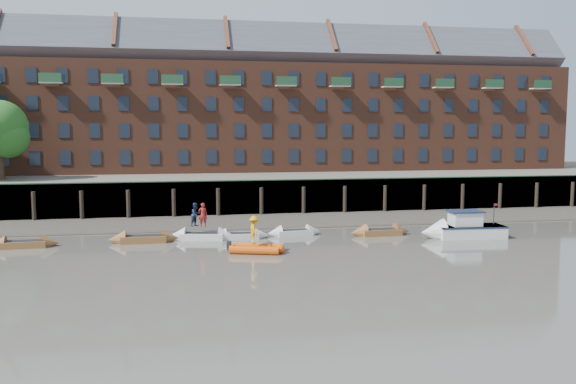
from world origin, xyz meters
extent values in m
plane|color=#5E5A52|center=(0.00, 0.00, 0.00)|extent=(220.00, 220.00, 0.00)
cube|color=#3D382F|center=(0.00, 18.00, 0.00)|extent=(110.00, 8.00, 0.50)
cube|color=#4C4336|center=(0.00, 14.60, 0.00)|extent=(110.00, 1.60, 0.10)
cube|color=#2D2A26|center=(0.00, 22.40, 1.60)|extent=(110.00, 0.80, 3.20)
cylinder|color=black|center=(-18.00, 21.75, 1.30)|extent=(0.36, 0.36, 2.60)
cylinder|color=black|center=(-14.00, 21.75, 1.30)|extent=(0.36, 0.36, 2.60)
cylinder|color=black|center=(-10.00, 21.75, 1.30)|extent=(0.36, 0.36, 2.60)
cylinder|color=black|center=(-6.00, 21.75, 1.30)|extent=(0.36, 0.36, 2.60)
cylinder|color=black|center=(-2.00, 21.75, 1.30)|extent=(0.36, 0.36, 2.60)
cylinder|color=black|center=(2.00, 21.75, 1.30)|extent=(0.36, 0.36, 2.60)
cylinder|color=black|center=(6.00, 21.75, 1.30)|extent=(0.36, 0.36, 2.60)
cylinder|color=black|center=(10.00, 21.75, 1.30)|extent=(0.36, 0.36, 2.60)
cylinder|color=black|center=(14.00, 21.75, 1.30)|extent=(0.36, 0.36, 2.60)
cylinder|color=black|center=(18.00, 21.75, 1.30)|extent=(0.36, 0.36, 2.60)
cylinder|color=black|center=(22.00, 21.75, 1.30)|extent=(0.36, 0.36, 2.60)
cylinder|color=black|center=(26.00, 21.75, 1.30)|extent=(0.36, 0.36, 2.60)
cylinder|color=black|center=(30.00, 21.75, 1.30)|extent=(0.36, 0.36, 2.60)
cylinder|color=black|center=(34.00, 21.75, 1.30)|extent=(0.36, 0.36, 2.60)
cube|color=#264C2D|center=(0.00, 22.10, 3.25)|extent=(110.00, 0.06, 0.10)
cube|color=#5E594D|center=(0.00, 36.00, 1.60)|extent=(110.00, 28.00, 3.20)
cube|color=brown|center=(0.00, 37.00, 9.20)|extent=(80.00, 10.00, 12.00)
cube|color=#42444C|center=(0.00, 37.00, 16.40)|extent=(80.60, 15.56, 15.56)
cube|color=black|center=(-23.00, 31.98, 5.00)|extent=(1.10, 0.12, 1.50)
cube|color=black|center=(-20.00, 31.98, 5.00)|extent=(1.10, 0.12, 1.50)
cube|color=black|center=(-17.00, 31.98, 5.00)|extent=(1.10, 0.12, 1.50)
cube|color=black|center=(-14.00, 31.98, 5.00)|extent=(1.10, 0.12, 1.50)
cube|color=black|center=(-11.00, 31.98, 5.00)|extent=(1.10, 0.12, 1.50)
cube|color=black|center=(-8.00, 31.98, 5.00)|extent=(1.10, 0.12, 1.50)
cube|color=black|center=(-5.00, 31.98, 5.00)|extent=(1.10, 0.12, 1.50)
cube|color=black|center=(-2.00, 31.98, 5.00)|extent=(1.10, 0.12, 1.50)
cube|color=black|center=(1.00, 31.98, 5.00)|extent=(1.10, 0.12, 1.50)
cube|color=black|center=(4.00, 31.98, 5.00)|extent=(1.10, 0.12, 1.50)
cube|color=black|center=(7.00, 31.98, 5.00)|extent=(1.10, 0.12, 1.50)
cube|color=black|center=(10.00, 31.98, 5.00)|extent=(1.10, 0.12, 1.50)
cube|color=black|center=(13.00, 31.98, 5.00)|extent=(1.10, 0.12, 1.50)
cube|color=black|center=(16.00, 31.98, 5.00)|extent=(1.10, 0.12, 1.50)
cube|color=black|center=(19.00, 31.98, 5.00)|extent=(1.10, 0.12, 1.50)
cube|color=black|center=(22.00, 31.98, 5.00)|extent=(1.10, 0.12, 1.50)
cube|color=black|center=(25.00, 31.98, 5.00)|extent=(1.10, 0.12, 1.50)
cube|color=black|center=(28.00, 31.98, 5.00)|extent=(1.10, 0.12, 1.50)
cube|color=black|center=(31.00, 31.98, 5.00)|extent=(1.10, 0.12, 1.50)
cube|color=black|center=(34.00, 31.98, 5.00)|extent=(1.10, 0.12, 1.50)
cube|color=black|center=(37.00, 31.98, 5.00)|extent=(1.10, 0.12, 1.50)
cube|color=black|center=(-23.00, 31.98, 7.80)|extent=(1.10, 0.12, 1.50)
cube|color=black|center=(-20.00, 31.98, 7.80)|extent=(1.10, 0.12, 1.50)
cube|color=black|center=(-17.00, 31.98, 7.80)|extent=(1.10, 0.12, 1.50)
cube|color=black|center=(-14.00, 31.98, 7.80)|extent=(1.10, 0.12, 1.50)
cube|color=black|center=(-11.00, 31.98, 7.80)|extent=(1.10, 0.12, 1.50)
cube|color=black|center=(-8.00, 31.98, 7.80)|extent=(1.10, 0.12, 1.50)
cube|color=black|center=(-5.00, 31.98, 7.80)|extent=(1.10, 0.12, 1.50)
cube|color=black|center=(-2.00, 31.98, 7.80)|extent=(1.10, 0.12, 1.50)
cube|color=black|center=(1.00, 31.98, 7.80)|extent=(1.10, 0.12, 1.50)
cube|color=black|center=(4.00, 31.98, 7.80)|extent=(1.10, 0.12, 1.50)
cube|color=black|center=(7.00, 31.98, 7.80)|extent=(1.10, 0.12, 1.50)
cube|color=black|center=(10.00, 31.98, 7.80)|extent=(1.10, 0.12, 1.50)
cube|color=black|center=(13.00, 31.98, 7.80)|extent=(1.10, 0.12, 1.50)
cube|color=black|center=(16.00, 31.98, 7.80)|extent=(1.10, 0.12, 1.50)
cube|color=black|center=(19.00, 31.98, 7.80)|extent=(1.10, 0.12, 1.50)
cube|color=black|center=(22.00, 31.98, 7.80)|extent=(1.10, 0.12, 1.50)
cube|color=black|center=(25.00, 31.98, 7.80)|extent=(1.10, 0.12, 1.50)
cube|color=black|center=(28.00, 31.98, 7.80)|extent=(1.10, 0.12, 1.50)
cube|color=black|center=(31.00, 31.98, 7.80)|extent=(1.10, 0.12, 1.50)
cube|color=black|center=(34.00, 31.98, 7.80)|extent=(1.10, 0.12, 1.50)
cube|color=black|center=(37.00, 31.98, 7.80)|extent=(1.10, 0.12, 1.50)
cube|color=black|center=(-23.00, 31.98, 10.60)|extent=(1.10, 0.12, 1.50)
cube|color=black|center=(-20.00, 31.98, 10.60)|extent=(1.10, 0.12, 1.50)
cube|color=black|center=(-17.00, 31.98, 10.60)|extent=(1.10, 0.12, 1.50)
cube|color=black|center=(-14.00, 31.98, 10.60)|extent=(1.10, 0.12, 1.50)
cube|color=black|center=(-11.00, 31.98, 10.60)|extent=(1.10, 0.12, 1.50)
cube|color=black|center=(-8.00, 31.98, 10.60)|extent=(1.10, 0.12, 1.50)
cube|color=black|center=(-5.00, 31.98, 10.60)|extent=(1.10, 0.12, 1.50)
cube|color=black|center=(-2.00, 31.98, 10.60)|extent=(1.10, 0.12, 1.50)
cube|color=black|center=(1.00, 31.98, 10.60)|extent=(1.10, 0.12, 1.50)
cube|color=black|center=(4.00, 31.98, 10.60)|extent=(1.10, 0.12, 1.50)
cube|color=black|center=(7.00, 31.98, 10.60)|extent=(1.10, 0.12, 1.50)
cube|color=black|center=(10.00, 31.98, 10.60)|extent=(1.10, 0.12, 1.50)
cube|color=black|center=(13.00, 31.98, 10.60)|extent=(1.10, 0.12, 1.50)
cube|color=black|center=(16.00, 31.98, 10.60)|extent=(1.10, 0.12, 1.50)
cube|color=black|center=(19.00, 31.98, 10.60)|extent=(1.10, 0.12, 1.50)
cube|color=black|center=(22.00, 31.98, 10.60)|extent=(1.10, 0.12, 1.50)
cube|color=black|center=(25.00, 31.98, 10.60)|extent=(1.10, 0.12, 1.50)
cube|color=black|center=(28.00, 31.98, 10.60)|extent=(1.10, 0.12, 1.50)
cube|color=black|center=(31.00, 31.98, 10.60)|extent=(1.10, 0.12, 1.50)
cube|color=black|center=(34.00, 31.98, 10.60)|extent=(1.10, 0.12, 1.50)
cube|color=black|center=(37.00, 31.98, 10.60)|extent=(1.10, 0.12, 1.50)
cube|color=black|center=(-20.00, 31.98, 13.40)|extent=(1.10, 0.12, 1.50)
cube|color=black|center=(-17.00, 31.98, 13.40)|extent=(1.10, 0.12, 1.50)
cube|color=black|center=(-14.00, 31.98, 13.40)|extent=(1.10, 0.12, 1.50)
cube|color=black|center=(-11.00, 31.98, 13.40)|extent=(1.10, 0.12, 1.50)
cube|color=black|center=(-8.00, 31.98, 13.40)|extent=(1.10, 0.12, 1.50)
cube|color=black|center=(-5.00, 31.98, 13.40)|extent=(1.10, 0.12, 1.50)
cube|color=black|center=(-2.00, 31.98, 13.40)|extent=(1.10, 0.12, 1.50)
cube|color=black|center=(1.00, 31.98, 13.40)|extent=(1.10, 0.12, 1.50)
cube|color=black|center=(4.00, 31.98, 13.40)|extent=(1.10, 0.12, 1.50)
cube|color=black|center=(7.00, 31.98, 13.40)|extent=(1.10, 0.12, 1.50)
cube|color=black|center=(10.00, 31.98, 13.40)|extent=(1.10, 0.12, 1.50)
cube|color=black|center=(13.00, 31.98, 13.40)|extent=(1.10, 0.12, 1.50)
cube|color=black|center=(16.00, 31.98, 13.40)|extent=(1.10, 0.12, 1.50)
cube|color=black|center=(19.00, 31.98, 13.40)|extent=(1.10, 0.12, 1.50)
cube|color=black|center=(22.00, 31.98, 13.40)|extent=(1.10, 0.12, 1.50)
cube|color=black|center=(25.00, 31.98, 13.40)|extent=(1.10, 0.12, 1.50)
cube|color=black|center=(28.00, 31.98, 13.40)|extent=(1.10, 0.12, 1.50)
cube|color=black|center=(31.00, 31.98, 13.40)|extent=(1.10, 0.12, 1.50)
cube|color=black|center=(34.00, 31.98, 13.40)|extent=(1.10, 0.12, 1.50)
cube|color=black|center=(37.00, 31.98, 13.40)|extent=(1.10, 0.12, 1.50)
cylinder|color=#3A281C|center=(-22.00, 27.50, 5.20)|extent=(0.44, 0.44, 4.00)
sphere|color=#28611F|center=(-22.00, 27.50, 8.16)|extent=(5.12, 5.12, 5.12)
cube|color=brown|center=(-16.00, 9.58, 0.23)|extent=(3.02, 1.51, 0.46)
cone|color=brown|center=(-14.29, 9.69, 0.23)|extent=(1.23, 1.40, 1.33)
cube|color=black|center=(-16.00, 9.58, 0.44)|extent=(2.51, 1.15, 0.06)
cube|color=brown|center=(-8.04, 10.05, 0.25)|extent=(3.18, 1.48, 0.49)
cone|color=brown|center=(-6.20, 10.08, 0.25)|extent=(1.25, 1.45, 1.42)
cone|color=brown|center=(-9.88, 10.01, 0.25)|extent=(1.25, 1.45, 1.42)
cube|color=black|center=(-8.04, 10.05, 0.47)|extent=(2.65, 1.12, 0.06)
cube|color=silver|center=(-3.87, 10.45, 0.24)|extent=(3.35, 2.01, 0.49)
cone|color=silver|center=(-2.09, 10.08, 0.24)|extent=(1.48, 1.63, 1.41)
cone|color=silver|center=(-5.66, 10.81, 0.24)|extent=(1.48, 1.63, 1.41)
cube|color=black|center=(-3.87, 10.45, 0.47)|extent=(2.76, 1.56, 0.06)
cube|color=silver|center=(-1.12, 10.30, 0.21)|extent=(2.70, 1.26, 0.42)
cone|color=silver|center=(0.44, 10.27, 0.21)|extent=(1.06, 1.23, 1.21)
cone|color=silver|center=(-2.68, 10.33, 0.21)|extent=(1.06, 1.23, 1.21)
cube|color=black|center=(-1.12, 10.30, 0.40)|extent=(2.25, 0.95, 0.06)
cube|color=silver|center=(3.06, 10.95, 0.21)|extent=(2.82, 1.51, 0.42)
cone|color=silver|center=(4.63, 11.12, 0.21)|extent=(1.18, 1.33, 1.22)
cone|color=silver|center=(1.49, 10.77, 0.21)|extent=(1.18, 1.33, 1.22)
cube|color=black|center=(3.06, 10.95, 0.40)|extent=(2.34, 1.16, 0.06)
cube|color=brown|center=(9.53, 9.86, 0.24)|extent=(3.08, 1.51, 0.47)
cone|color=brown|center=(11.29, 9.95, 0.24)|extent=(1.24, 1.42, 1.36)
cone|color=brown|center=(7.77, 9.78, 0.24)|extent=(1.24, 1.42, 1.36)
cube|color=black|center=(9.53, 9.86, 0.45)|extent=(2.56, 1.14, 0.06)
cylinder|color=#E7510E|center=(-0.44, 5.65, 0.27)|extent=(3.24, 1.48, 0.53)
cylinder|color=#E7510E|center=(-0.78, 4.58, 0.27)|extent=(3.24, 1.48, 0.53)
sphere|color=#E7510E|center=(0.93, 4.63, 0.27)|extent=(0.61, 0.61, 0.61)
cube|color=black|center=(-0.61, 5.12, 0.27)|extent=(2.84, 1.69, 0.18)
cube|color=silver|center=(15.75, 7.70, 0.46)|extent=(5.08, 2.27, 0.91)
cone|color=silver|center=(12.83, 7.84, 0.46)|extent=(1.80, 2.11, 2.03)
cube|color=#19233F|center=(15.75, 7.70, 0.85)|extent=(5.08, 2.31, 0.12)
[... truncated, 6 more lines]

